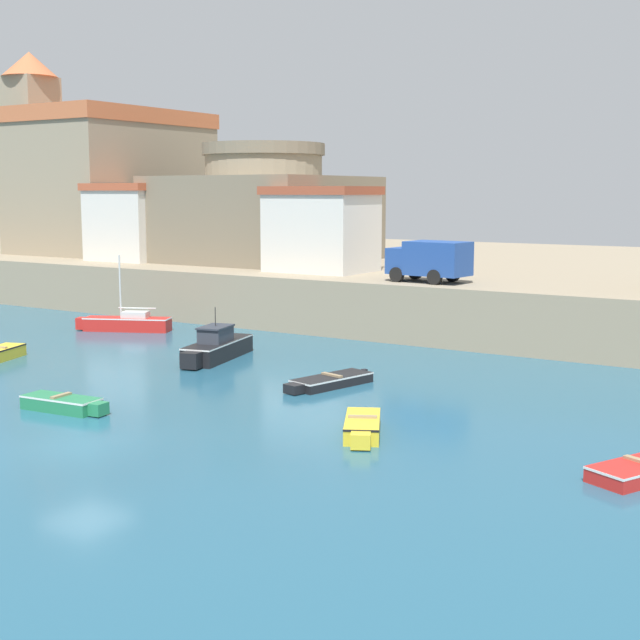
# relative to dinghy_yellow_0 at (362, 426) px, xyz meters

# --- Properties ---
(ground_plane) EXTENTS (200.00, 200.00, 0.00)m
(ground_plane) POSITION_rel_dinghy_yellow_0_xyz_m (-6.83, -5.68, -0.31)
(ground_plane) COLOR #235670
(quay_seawall) EXTENTS (120.00, 40.00, 3.11)m
(quay_seawall) POSITION_rel_dinghy_yellow_0_xyz_m (-6.83, 36.28, 1.25)
(quay_seawall) COLOR gray
(quay_seawall) RESTS_ON ground
(dinghy_yellow_0) EXTENTS (2.37, 3.46, 0.64)m
(dinghy_yellow_0) POSITION_rel_dinghy_yellow_0_xyz_m (0.00, 0.00, 0.00)
(dinghy_yellow_0) COLOR yellow
(dinghy_yellow_0) RESTS_ON ground
(motorboat_black_1) EXTENTS (2.63, 5.77, 2.52)m
(motorboat_black_1) POSITION_rel_dinghy_yellow_0_xyz_m (-12.49, 7.98, 0.28)
(motorboat_black_1) COLOR black
(motorboat_black_1) RESTS_ON ground
(dinghy_green_2) EXTENTS (3.57, 1.37, 0.60)m
(dinghy_green_2) POSITION_rel_dinghy_yellow_0_xyz_m (-10.86, -2.92, -0.02)
(dinghy_green_2) COLOR #237A4C
(dinghy_green_2) RESTS_ON ground
(dinghy_black_3) EXTENTS (2.15, 4.38, 0.50)m
(dinghy_black_3) POSITION_rel_dinghy_yellow_0_xyz_m (-4.77, 5.76, -0.07)
(dinghy_black_3) COLOR black
(dinghy_black_3) RESTS_ON ground
(sailboat_red_5) EXTENTS (5.39, 3.15, 4.35)m
(sailboat_red_5) POSITION_rel_dinghy_yellow_0_xyz_m (-22.38, 12.08, 0.17)
(sailboat_red_5) COLOR red
(sailboat_red_5) RESTS_ON ground
(church) EXTENTS (14.14, 14.74, 16.03)m
(church) POSITION_rel_dinghy_yellow_0_xyz_m (-39.60, 27.56, 8.75)
(church) COLOR gray
(church) RESTS_ON quay_seawall
(fortress) EXTENTS (12.60, 12.60, 8.12)m
(fortress) POSITION_rel_dinghy_yellow_0_xyz_m (-22.83, 26.35, 6.16)
(fortress) COLOR #796C57
(fortress) RESTS_ON quay_seawall
(lighthouse) EXTENTS (2.15, 2.15, 14.84)m
(lighthouse) POSITION_rel_dinghy_yellow_0_xyz_m (-46.83, 25.60, 10.03)
(lighthouse) COLOR silver
(lighthouse) RESTS_ON quay_seawall
(harbor_shed_near_wharf) EXTENTS (6.09, 4.86, 5.14)m
(harbor_shed_near_wharf) POSITION_rel_dinghy_yellow_0_xyz_m (-14.83, 21.18, 5.39)
(harbor_shed_near_wharf) COLOR silver
(harbor_shed_near_wharf) RESTS_ON quay_seawall
(harbor_shed_far_end) EXTENTS (5.68, 5.01, 5.39)m
(harbor_shed_far_end) POSITION_rel_dinghy_yellow_0_xyz_m (-30.83, 21.76, 5.52)
(harbor_shed_far_end) COLOR silver
(harbor_shed_far_end) RESTS_ON quay_seawall
(truck_on_quay) EXTENTS (4.48, 2.51, 2.20)m
(truck_on_quay) POSITION_rel_dinghy_yellow_0_xyz_m (-6.44, 18.66, 4.02)
(truck_on_quay) COLOR #234793
(truck_on_quay) RESTS_ON quay_seawall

